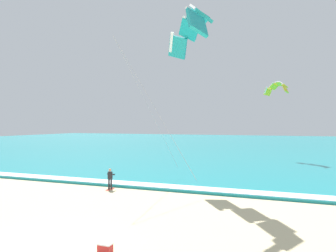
% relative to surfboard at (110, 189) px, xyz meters
% --- Properties ---
extents(ground_plane, '(200.00, 200.00, 0.00)m').
position_rel_surfboard_xyz_m(ground_plane, '(4.01, -11.86, -0.03)').
color(ground_plane, beige).
extents(sea, '(200.00, 120.00, 0.20)m').
position_rel_surfboard_xyz_m(sea, '(4.01, 60.85, 0.07)').
color(sea, teal).
rests_on(sea, ground).
extents(surf_foam, '(200.00, 1.64, 0.04)m').
position_rel_surfboard_xyz_m(surf_foam, '(4.01, 1.85, 0.19)').
color(surf_foam, white).
rests_on(surf_foam, sea).
extents(surfboard, '(0.58, 1.44, 0.09)m').
position_rel_surfboard_xyz_m(surfboard, '(0.00, 0.00, 0.00)').
color(surfboard, '#E04C38').
rests_on(surfboard, ground).
extents(kitesurfer, '(0.55, 0.55, 1.69)m').
position_rel_surfboard_xyz_m(kitesurfer, '(-0.00, 0.02, 0.91)').
color(kitesurfer, '#232328').
rests_on(kitesurfer, ground).
extents(kite_primary, '(8.16, 8.44, 13.67)m').
position_rel_surfboard_xyz_m(kite_primary, '(5.81, 3.32, 13.41)').
color(kite_primary, teal).
extents(kite_distant, '(3.67, 4.54, 1.94)m').
position_rel_surfboard_xyz_m(kite_distant, '(11.80, 26.79, 10.60)').
color(kite_distant, yellow).
extents(cooler_box, '(0.58, 0.38, 0.40)m').
position_rel_surfboard_xyz_m(cooler_box, '(6.51, -11.17, 0.18)').
color(cooler_box, red).
rests_on(cooler_box, ground).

